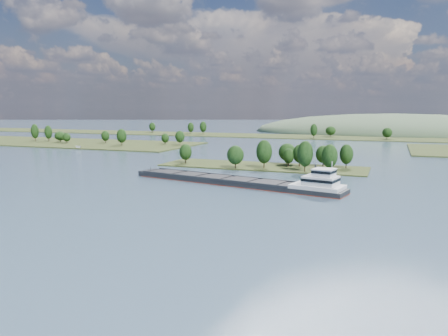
% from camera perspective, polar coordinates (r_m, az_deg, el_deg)
% --- Properties ---
extents(ground, '(1800.00, 1800.00, 0.00)m').
position_cam_1_polar(ground, '(158.58, -1.02, -2.63)').
color(ground, '#35485C').
rests_on(ground, ground).
extents(tree_island, '(100.00, 31.55, 15.06)m').
position_cam_1_polar(tree_island, '(211.16, 6.74, 1.12)').
color(tree_island, '#2A3417').
rests_on(tree_island, ground).
extents(left_bank, '(300.00, 80.00, 16.01)m').
position_cam_1_polar(left_bank, '(405.51, -24.22, 3.29)').
color(left_bank, '#2A3417').
rests_on(left_bank, ground).
extents(back_shoreline, '(900.00, 60.00, 14.72)m').
position_cam_1_polar(back_shoreline, '(428.10, 14.43, 3.92)').
color(back_shoreline, '#2A3417').
rests_on(back_shoreline, ground).
extents(hill_west, '(320.00, 160.00, 44.00)m').
position_cam_1_polar(hill_west, '(525.22, 21.24, 4.26)').
color(hill_west, '#3F5339').
rests_on(hill_west, ground).
extents(cargo_barge, '(88.38, 28.35, 11.92)m').
position_cam_1_polar(cargo_barge, '(163.59, 2.93, -1.78)').
color(cargo_barge, black).
rests_on(cargo_barge, ground).
extents(motorboat, '(6.57, 4.57, 2.38)m').
position_cam_1_polar(motorboat, '(322.17, -18.48, 2.58)').
color(motorboat, white).
rests_on(motorboat, ground).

